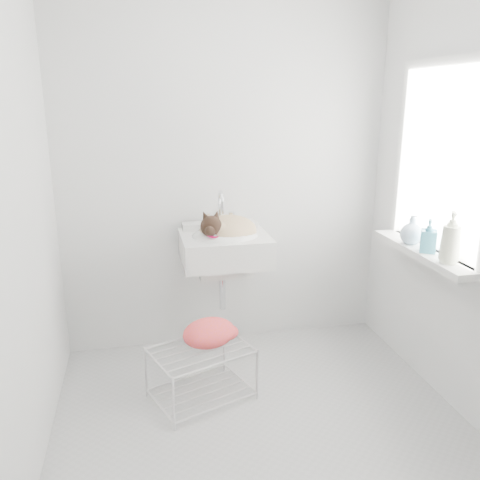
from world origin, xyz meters
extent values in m
cube|color=#AAAAAA|center=(0.00, 0.00, 0.00)|extent=(2.20, 2.00, 0.02)
cube|color=silver|center=(0.00, 1.00, 1.25)|extent=(2.20, 0.02, 2.50)
cube|color=silver|center=(1.10, 0.00, 1.25)|extent=(0.02, 2.00, 2.50)
cube|color=silver|center=(-1.10, 0.00, 1.25)|extent=(0.02, 2.00, 2.50)
cube|color=white|center=(1.09, 0.20, 1.35)|extent=(0.01, 0.80, 1.00)
cube|color=white|center=(1.07, 0.20, 1.35)|extent=(0.04, 0.90, 1.10)
cube|color=white|center=(1.01, 0.20, 0.83)|extent=(0.16, 0.88, 0.04)
cube|color=white|center=(-0.06, 0.74, 0.85)|extent=(0.55, 0.48, 0.22)
ellipsoid|color=tan|center=(-0.03, 0.73, 0.88)|extent=(0.42, 0.39, 0.19)
sphere|color=black|center=(-0.17, 0.67, 0.97)|extent=(0.16, 0.16, 0.13)
torus|color=#AF0036|center=(-0.16, 0.66, 0.93)|extent=(0.14, 0.14, 0.05)
cube|color=silver|center=(-0.28, 0.28, 0.15)|extent=(0.63, 0.53, 0.32)
ellipsoid|color=#DE4A00|center=(-0.22, 0.33, 0.35)|extent=(0.40, 0.37, 0.13)
imported|color=white|center=(1.00, -0.05, 0.85)|extent=(0.12, 0.12, 0.23)
imported|color=#2F6D84|center=(1.00, 0.14, 0.85)|extent=(0.12, 0.12, 0.19)
imported|color=#C2DEF7|center=(1.00, 0.32, 0.85)|extent=(0.17, 0.17, 0.17)
camera|label=1|loc=(-0.59, -2.24, 1.69)|focal=36.96mm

